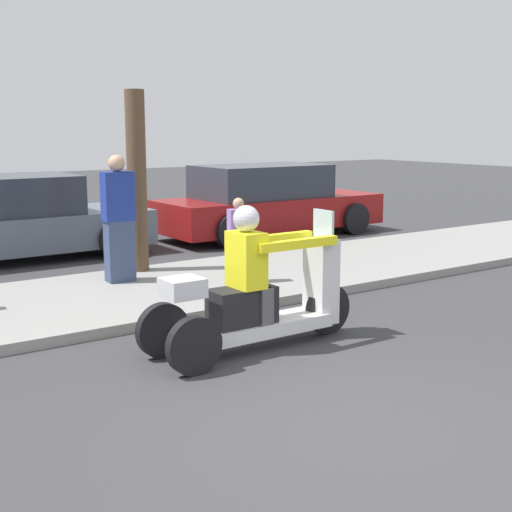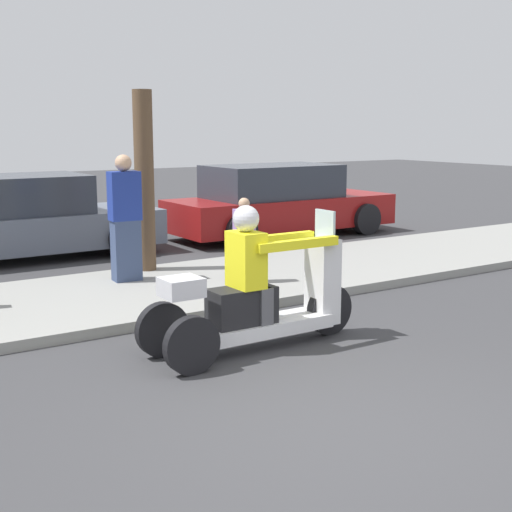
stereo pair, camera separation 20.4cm
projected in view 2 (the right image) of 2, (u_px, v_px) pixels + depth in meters
The scene contains 8 objects.
ground_plane at pixel (350, 429), 5.28m from camera, with size 60.00×60.00×0.00m, color #38383A.
sidewalk_strip at pixel (112, 298), 9.05m from camera, with size 28.00×2.80×0.12m.
motorcycle_trike at pixel (257, 298), 7.09m from camera, with size 2.38×0.70×1.46m.
spectator_mid_group at pixel (125, 221), 9.64m from camera, with size 0.42×0.27×1.72m.
spectator_near_curb at pixel (244, 242), 9.57m from camera, with size 0.30×0.22×1.15m.
parked_car_lot_left at pixel (278, 202), 14.35m from camera, with size 4.67×1.92×1.44m.
parked_car_lot_far at pixel (20, 220), 11.87m from camera, with size 4.46×1.93×1.40m.
tree_trunk at pixel (144, 181), 10.27m from camera, with size 0.28×0.28×2.60m.
Camera 2 is at (-3.31, -3.76, 2.23)m, focal length 50.00 mm.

